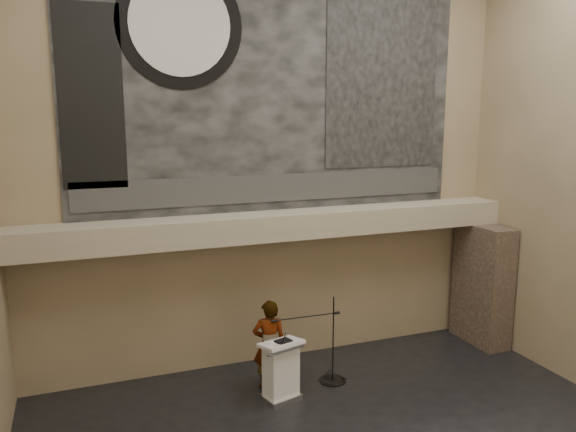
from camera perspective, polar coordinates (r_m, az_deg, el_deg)
name	(u,v)px	position (r m, az deg, el deg)	size (l,w,h in m)	color
wall_back	(274,158)	(11.29, -1.45, 5.94)	(10.00, 0.02, 8.50)	#7F7151
soffit	(281,225)	(11.10, -0.73, -0.92)	(10.00, 0.80, 0.50)	tan
sprinkler_left	(202,246)	(10.68, -8.74, -3.03)	(0.04, 0.04, 0.06)	#B2893D
sprinkler_right	(367,232)	(11.88, 8.00, -1.64)	(0.04, 0.04, 0.06)	#B2893D
banner	(274,83)	(11.24, -1.43, 13.32)	(8.00, 0.05, 5.00)	black
banner_text_strip	(275,188)	(11.29, -1.32, 2.88)	(7.76, 0.02, 0.55)	#2D2D2D
banner_clock_rim	(180,25)	(10.84, -10.89, 18.56)	(2.30, 2.30, 0.02)	black
banner_clock_face	(180,24)	(10.82, -10.87, 18.58)	(1.84, 1.84, 0.02)	silver
banner_building_print	(383,81)	(12.22, 9.62, 13.42)	(2.60, 0.02, 3.60)	black
banner_brick_print	(91,97)	(10.56, -19.39, 11.30)	(1.10, 0.02, 3.20)	black
stone_pier	(482,284)	(13.41, 19.12, -6.55)	(0.60, 1.40, 2.70)	#3D2F25
lectern	(281,370)	(10.53, -0.73, -15.37)	(0.83, 0.68, 1.14)	silver
binder	(283,341)	(10.26, -0.46, -12.61)	(0.28, 0.22, 0.04)	black
papers	(275,344)	(10.21, -1.33, -12.84)	(0.18, 0.26, 0.01)	silver
speaker_person	(269,345)	(10.78, -1.91, -12.92)	(0.63, 0.41, 1.73)	white
mic_stand	(331,369)	(11.28, 4.35, -15.26)	(1.51, 0.52, 1.71)	black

